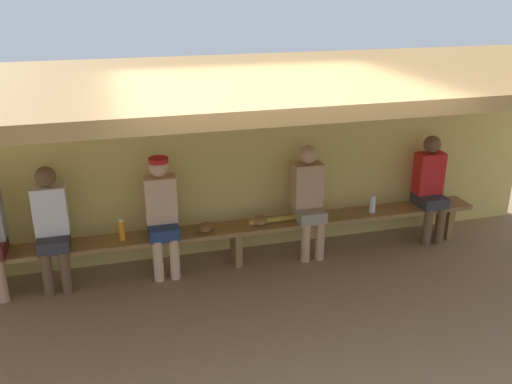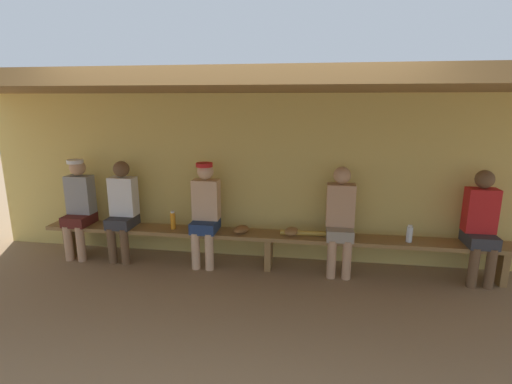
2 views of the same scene
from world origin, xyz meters
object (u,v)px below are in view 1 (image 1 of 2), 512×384
water_bottle_green (122,230)px  water_bottle_clear (373,205)px  player_with_sunglasses (162,211)px  player_shirtless_tan (430,184)px  baseball_glove_tan (206,227)px  baseball_glove_dark_brown (260,220)px  bench (236,232)px  player_rightmost (52,224)px  baseball_bat (281,219)px  player_in_blue (309,197)px

water_bottle_green → water_bottle_clear: water_bottle_green is taller
player_with_sunglasses → water_bottle_clear: bearing=-0.7°
player_shirtless_tan → baseball_glove_tan: 2.84m
water_bottle_clear → baseball_glove_dark_brown: water_bottle_clear is taller
baseball_glove_tan → bench: bearing=-58.6°
water_bottle_green → baseball_glove_dark_brown: water_bottle_green is taller
baseball_glove_dark_brown → player_rightmost: bearing=103.1°
player_rightmost → water_bottle_clear: player_rightmost is taller
baseball_bat → water_bottle_green: bearing=178.0°
player_rightmost → water_bottle_green: player_rightmost is taller
bench → player_rightmost: (-1.97, 0.00, 0.34)m
baseball_glove_tan → baseball_glove_dark_brown: bearing=-60.0°
player_with_sunglasses → baseball_glove_tan: 0.53m
player_rightmost → baseball_glove_dark_brown: bearing=-0.0°
water_bottle_clear → baseball_glove_tan: size_ratio=0.87×
water_bottle_green → water_bottle_clear: 2.96m
baseball_glove_dark_brown → water_bottle_green: bearing=103.4°
player_shirtless_tan → player_rightmost: bearing=180.0°
water_bottle_clear → baseball_bat: size_ratio=0.26×
player_rightmost → player_in_blue: size_ratio=1.00×
player_rightmost → baseball_glove_tan: 1.63m
player_shirtless_tan → baseball_bat: (-1.93, -0.00, -0.24)m
player_rightmost → player_with_sunglasses: bearing=0.0°
player_in_blue → baseball_glove_dark_brown: size_ratio=5.56×
player_with_sunglasses → bench: bearing=-0.2°
baseball_glove_tan → water_bottle_clear: bearing=-62.4°
player_with_sunglasses → player_rightmost: (-1.14, -0.00, -0.02)m
baseball_glove_tan → water_bottle_green: bearing=116.8°
bench → baseball_glove_tan: size_ratio=25.00×
player_in_blue → baseball_bat: player_in_blue is taller
baseball_glove_dark_brown → player_with_sunglasses: bearing=103.0°
player_in_blue → baseball_glove_tan: 1.25m
baseball_glove_dark_brown → baseball_bat: (0.26, -0.00, -0.01)m
player_in_blue → baseball_glove_dark_brown: player_in_blue is taller
baseball_glove_tan → baseball_bat: size_ratio=0.30×
player_rightmost → player_in_blue: (2.85, 0.00, 0.00)m
bench → baseball_bat: baseball_bat is taller
bench → baseball_glove_dark_brown: 0.31m
bench → water_bottle_green: 1.28m
bench → player_with_sunglasses: 0.90m
water_bottle_green → baseball_glove_tan: 0.92m
water_bottle_green → bench: bearing=0.3°
bench → player_rightmost: player_rightmost is taller
baseball_glove_tan → player_shirtless_tan: bearing=-61.7°
water_bottle_clear → bench: bearing=179.0°
player_shirtless_tan → baseball_bat: bearing=-179.9°
bench → player_rightmost: 2.00m
player_with_sunglasses → water_bottle_clear: (2.52, -0.03, -0.19)m
water_bottle_clear → baseball_bat: water_bottle_clear is taller
water_bottle_green → player_with_sunglasses: bearing=1.4°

